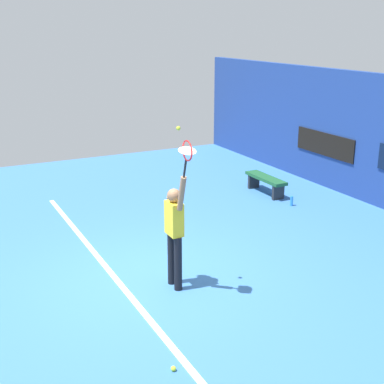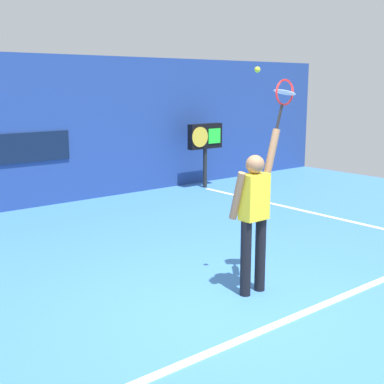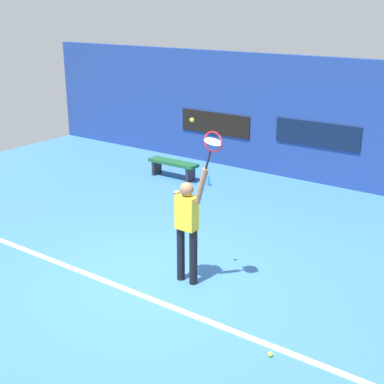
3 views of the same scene
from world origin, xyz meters
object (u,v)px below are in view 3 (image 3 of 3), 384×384
tennis_ball (192,120)px  water_bottle (208,181)px  tennis_player (187,224)px  tennis_racket (212,144)px  spare_ball (270,354)px  court_bench (173,165)px

tennis_ball → water_bottle: (-2.54, 4.21, -2.53)m
tennis_player → tennis_racket: bearing=-0.5°
tennis_racket → water_bottle: tennis_racket is taller
tennis_ball → water_bottle: bearing=121.1°
spare_ball → tennis_player: bearing=154.1°
tennis_racket → tennis_player: bearing=179.5°
tennis_ball → court_bench: bearing=130.9°
tennis_ball → court_bench: (-3.64, 4.21, -2.32)m
court_bench → water_bottle: size_ratio=5.83×
tennis_player → water_bottle: 5.02m
tennis_player → spare_ball: size_ratio=29.13×
tennis_ball → tennis_player: bearing=-136.4°
tennis_player → spare_ball: 2.48m
tennis_ball → water_bottle: size_ratio=0.28×
tennis_racket → tennis_ball: 0.50m
tennis_racket → spare_ball: tennis_racket is taller
tennis_player → spare_ball: bearing=-25.9°
tennis_racket → court_bench: (-4.05, 4.27, -2.03)m
court_bench → spare_ball: 7.72m
water_bottle → spare_ball: water_bottle is taller
tennis_player → tennis_ball: tennis_ball is taller
tennis_player → tennis_racket: tennis_racket is taller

